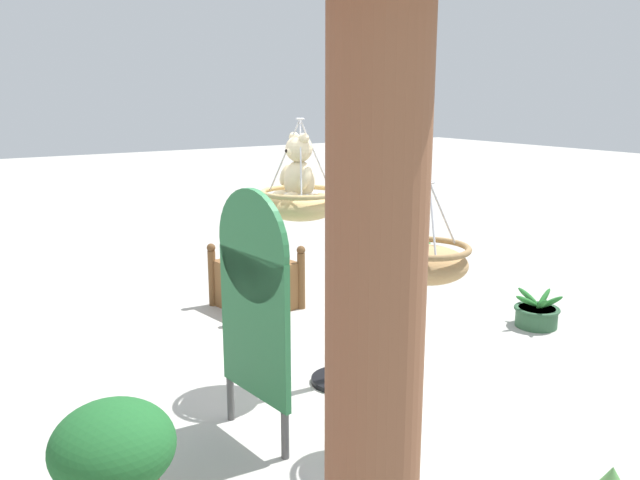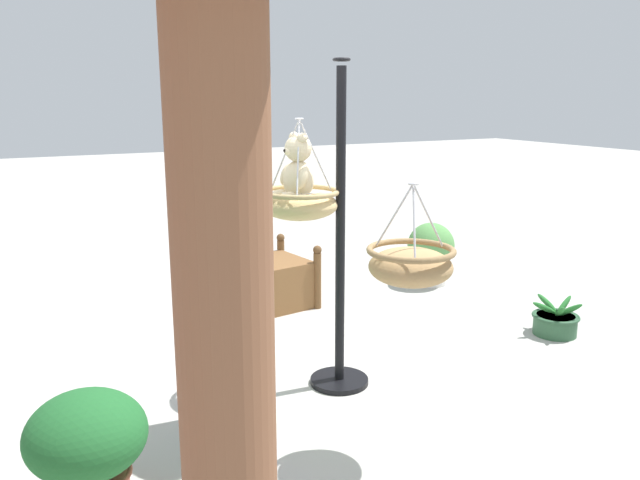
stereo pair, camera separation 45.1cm
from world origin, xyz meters
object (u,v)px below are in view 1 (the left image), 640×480
Objects in this scene: teddy_bear at (298,173)px; hanging_basket_left_high at (426,262)px; potted_plant_bushy_green at (114,459)px; hanging_basket_with_teddy at (301,203)px; display_pole_central at (341,290)px; potted_plant_small_succulent at (407,249)px; display_sign_board at (253,296)px; potted_plant_conical_shrub at (537,314)px; wooden_planter_box at (256,282)px.

teddy_bear reaches higher than hanging_basket_left_high.
hanging_basket_left_high reaches higher than potted_plant_bushy_green.
hanging_basket_with_teddy is at bearing 6.69° from hanging_basket_left_high.
display_pole_central is 1.13m from hanging_basket_left_high.
display_pole_central reaches higher than potted_plant_bushy_green.
hanging_basket_left_high is at bearing 173.73° from display_pole_central.
potted_plant_small_succulent is (1.79, -2.19, -0.34)m from display_pole_central.
display_sign_board reaches higher than potted_plant_bushy_green.
potted_plant_conical_shrub is (-1.81, -0.05, -0.27)m from potted_plant_small_succulent.
hanging_basket_left_high reaches higher than potted_plant_small_succulent.
hanging_basket_left_high is 3.12m from wooden_planter_box.
display_sign_board is at bearing 129.29° from teddy_bear.
potted_plant_conical_shrub is (1.00, -2.35, -1.07)m from hanging_basket_left_high.
potted_plant_conical_shrub is at bearing -178.57° from potted_plant_small_succulent.
teddy_bear is at bearing 86.06° from potted_plant_conical_shrub.
wooden_planter_box is 2.75m from potted_plant_conical_shrub.
wooden_planter_box is 1.81× the size of potted_plant_conical_shrub.
display_pole_central is at bearing 89.41° from potted_plant_conical_shrub.
potted_plant_small_succulent is at bearing 1.43° from potted_plant_conical_shrub.
hanging_basket_with_teddy reaches higher than potted_plant_small_succulent.
hanging_basket_with_teddy is 1.46× the size of teddy_bear.
teddy_bear is 0.83× the size of hanging_basket_left_high.
display_pole_central is 1.00m from display_sign_board.
wooden_planter_box is (2.95, -0.41, -0.93)m from hanging_basket_left_high.
display_sign_board is (-2.16, 3.10, 0.56)m from potted_plant_small_succulent.
potted_plant_conical_shrub is 3.27m from display_sign_board.
wooden_planter_box reaches higher than potted_plant_conical_shrub.
potted_plant_bushy_green is 0.96× the size of potted_plant_small_succulent.
potted_plant_bushy_green is (-0.79, 1.90, -0.34)m from display_pole_central.
hanging_basket_with_teddy is at bearing 162.83° from wooden_planter_box.
hanging_basket_with_teddy is 1.52× the size of potted_plant_conical_shrub.
potted_plant_bushy_green is (0.23, 1.79, -0.79)m from hanging_basket_left_high.
hanging_basket_with_teddy is 1.21× the size of hanging_basket_left_high.
potted_plant_small_succulent is 1.83m from potted_plant_conical_shrub.
potted_plant_conical_shrub is at bearing -93.94° from teddy_bear.
display_pole_central is 4.02× the size of hanging_basket_left_high.
display_pole_central is 0.92m from teddy_bear.
display_pole_central reaches higher than wooden_planter_box.
potted_plant_small_succulent is (-0.14, -1.89, 0.13)m from wooden_planter_box.
wooden_planter_box is 3.50m from potted_plant_bushy_green.
teddy_bear is 2.23m from potted_plant_bushy_green.
display_pole_central is 2.00m from wooden_planter_box.
display_sign_board is at bearing 96.25° from potted_plant_conical_shrub.
wooden_planter_box is 2.68m from display_sign_board.
wooden_planter_box is at bearing -17.17° from hanging_basket_with_teddy.
hanging_basket_left_high reaches higher than potted_plant_conical_shrub.
potted_plant_small_succulent is at bearing -57.82° from potted_plant_bushy_green.
display_sign_board is at bearing 128.27° from hanging_basket_with_teddy.
hanging_basket_left_high is 0.86× the size of potted_plant_bushy_green.
wooden_planter_box is at bearing -17.85° from teddy_bear.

